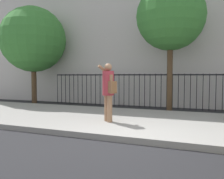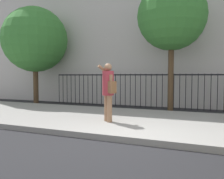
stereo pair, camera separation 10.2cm
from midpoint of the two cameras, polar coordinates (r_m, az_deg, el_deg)
The scene contains 6 objects.
ground_plane at distance 5.36m, azimuth 3.93°, elevation -13.00°, with size 60.00×60.00×0.00m, color black.
sidewalk at distance 7.41m, azimuth 9.21°, elevation -7.84°, with size 28.00×4.40×0.15m, color gray.
iron_fence at distance 10.92m, azimuth 13.49°, elevation 0.70°, with size 12.03×0.04×1.60m.
pedestrian_on_phone at distance 6.91m, azimuth -1.25°, elevation 0.38°, with size 0.70×0.67×1.72m.
street_tree_near at distance 13.33m, azimuth -18.72°, elevation 11.32°, with size 3.40×3.40×5.11m.
street_tree_mid at distance 10.29m, azimuth 13.67°, elevation 16.76°, with size 2.78×2.78×5.32m.
Camera 1 is at (1.52, -4.91, 1.51)m, focal length 37.85 mm.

